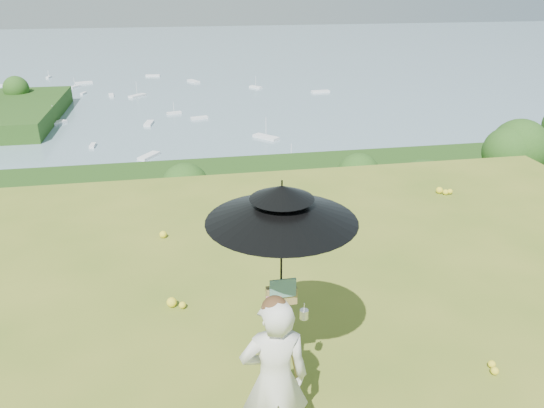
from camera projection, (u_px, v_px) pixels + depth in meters
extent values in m
plane|color=#577020|center=(331.00, 396.00, 5.56)|extent=(14.00, 14.00, 0.00)
cube|color=#1C3C10|center=(210.00, 368.00, 48.65)|extent=(140.00, 56.00, 22.00)
cube|color=#736D5C|center=(194.00, 240.00, 87.56)|extent=(170.00, 28.00, 8.00)
plane|color=#7498A6|center=(177.00, 69.00, 235.89)|extent=(700.00, 700.00, 0.00)
imported|color=beige|center=(275.00, 380.00, 4.60)|extent=(0.62, 0.42, 1.66)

